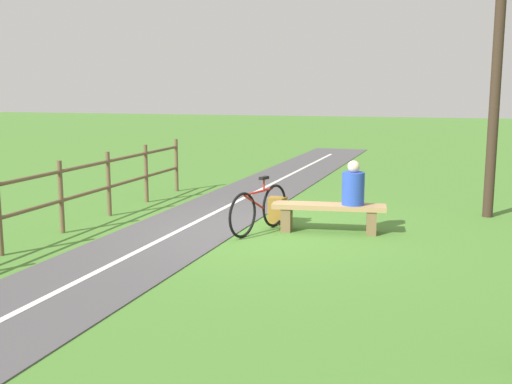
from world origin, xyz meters
The scene contains 9 objects.
ground_plane centered at (0.00, 0.00, 0.00)m, with size 80.00×80.00×0.00m, color #477A2D.
paved_path centered at (1.49, 4.00, 0.01)m, with size 1.94×36.00×0.02m, color #4C494C.
path_centre_line centered at (1.49, 4.00, 0.02)m, with size 0.10×32.00×0.00m, color silver.
bench centered at (-1.08, -0.19, 0.33)m, with size 1.89×0.59×0.47m.
person_seated centered at (-1.47, -0.22, 0.78)m, with size 0.40×0.40×0.73m.
bicycle centered at (0.03, 0.11, 0.39)m, with size 0.57×1.62×0.91m.
backpack centered at (-0.11, -0.62, 0.23)m, with size 0.31×0.28×0.47m.
fence_roadside centered at (3.16, 1.79, 0.70)m, with size 0.52×10.29×1.20m.
tree_mid_field centered at (-3.73, -2.19, 2.42)m, with size 1.48×1.48×4.98m.
Camera 1 is at (-2.64, 9.84, 2.39)m, focal length 43.72 mm.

